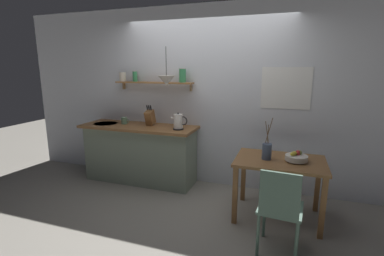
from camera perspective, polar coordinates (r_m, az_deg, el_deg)
The scene contains 12 objects.
ground_plane at distance 4.09m, azimuth 0.19°, elevation -13.95°, with size 14.00×14.00×0.00m, color gray.
back_wall at distance 4.26m, azimuth 5.65°, elevation 6.07°, with size 6.80×0.11×2.70m.
kitchen_counter at distance 4.58m, azimuth -10.48°, elevation -5.00°, with size 1.83×0.63×0.92m.
wall_shelf at distance 4.45m, azimuth -8.01°, elevation 9.73°, with size 1.27×0.20×0.34m.
dining_table at distance 3.53m, azimuth 17.34°, elevation -7.94°, with size 1.03×0.73×0.73m.
dining_chair_near at distance 2.89m, azimuth 17.42°, elevation -15.04°, with size 0.44×0.45×0.90m.
fruit_bowl at distance 3.48m, azimuth 20.43°, elevation -5.58°, with size 0.25×0.25×0.13m.
twig_vase at distance 3.44m, azimuth 14.96°, elevation -4.55°, with size 0.11×0.11×0.50m.
electric_kettle at distance 4.08m, azimuth -2.77°, elevation 1.24°, with size 0.25×0.16×0.25m.
knife_block at distance 4.39m, azimuth -8.53°, elevation 2.14°, with size 0.11×0.20×0.32m.
coffee_mug_by_sink at distance 4.61m, azimuth -13.58°, elevation 1.47°, with size 0.13×0.09×0.11m.
pendant_lamp at distance 4.01m, azimuth -5.21°, elevation 9.65°, with size 0.25×0.25×0.52m.
Camera 1 is at (1.19, -3.47, 1.81)m, focal length 26.26 mm.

